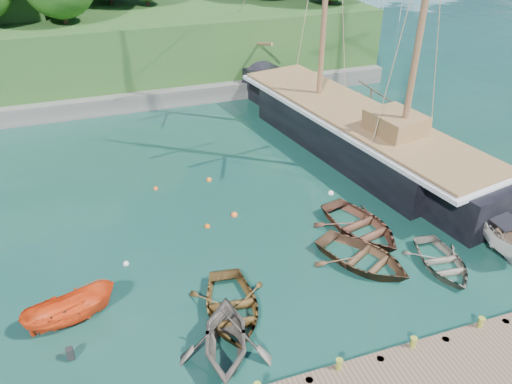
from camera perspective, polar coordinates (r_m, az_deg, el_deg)
The scene contains 21 objects.
ground at distance 22.57m, azimuth 5.62°, elevation -10.17°, with size 160.00×160.00×0.00m, color #123527.
dock_near at distance 19.39m, azimuth 19.75°, elevation -19.58°, with size 20.00×3.20×1.10m.
dock_east at distance 32.58m, azimuth 19.37°, elevation 3.19°, with size 3.20×24.00×1.10m.
bollard_1 at distance 19.16m, azimuth 9.24°, elevation -20.41°, with size 0.26×0.26×0.45m, color olive.
bollard_2 at distance 20.37m, azimuth 17.14°, elevation -17.64°, with size 0.26×0.26×0.45m, color olive.
bollard_3 at distance 21.93m, azimuth 23.83°, elevation -14.97°, with size 0.26×0.26×0.45m, color olive.
rowboat_0 at distance 21.06m, azimuth -2.79°, elevation -13.79°, with size 3.24×4.54×0.94m, color #533B1A.
rowboat_1 at distance 19.69m, azimuth -3.44°, elevation -17.99°, with size 3.48×4.03×2.13m, color #625B52.
rowboat_2 at distance 23.90m, azimuth 12.05°, elevation -8.04°, with size 3.32×4.65×0.96m, color brown.
rowboat_3 at distance 24.75m, azimuth 20.40°, elevation -8.02°, with size 2.74×3.84×0.80m, color #6B665A.
rowboat_4 at distance 25.89m, azimuth 11.79°, elevation -4.53°, with size 3.48×4.87×1.01m, color #553223.
motorboat_orange at distance 22.04m, azimuth -20.16°, elevation -13.69°, with size 1.39×3.70×1.43m, color #E84615.
cabin_boat_white at distance 27.24m, azimuth 25.85°, elevation -5.41°, with size 1.90×5.05×1.95m, color silver.
schooner at distance 33.23m, azimuth 11.20°, elevation 6.41°, with size 9.01×28.15×20.92m.
mooring_buoy_0 at distance 24.14m, azimuth -14.63°, elevation -7.99°, with size 0.28×0.28×0.28m, color silver.
mooring_buoy_1 at distance 25.85m, azimuth -5.58°, elevation -3.97°, with size 0.29×0.29×0.29m, color orange.
mooring_buoy_2 at distance 26.61m, azimuth -2.50°, elevation -2.69°, with size 0.37×0.37×0.37m, color orange.
mooring_buoy_3 at distance 28.74m, azimuth 8.54°, elevation -0.19°, with size 0.34×0.34×0.34m, color white.
mooring_buoy_4 at distance 29.44m, azimuth -11.38°, elevation 0.34°, with size 0.28×0.28×0.28m, color #EC5221.
mooring_buoy_5 at distance 29.85m, azimuth -5.38°, elevation 1.34°, with size 0.33×0.33×0.33m, color orange.
headland at distance 47.75m, azimuth -26.23°, elevation 17.17°, with size 51.00×19.31×12.90m.
Camera 1 is at (-7.48, -15.13, 14.98)m, focal length 35.00 mm.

